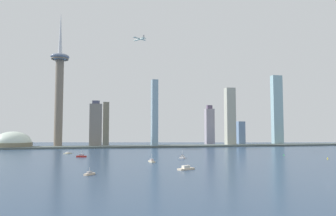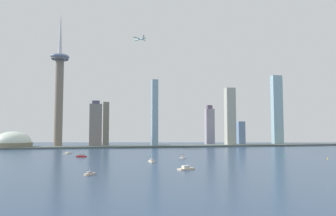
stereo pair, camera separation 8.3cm
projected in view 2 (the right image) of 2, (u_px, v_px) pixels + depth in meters
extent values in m
plane|color=navy|center=(328.00, 184.00, 223.26)|extent=(6000.00, 6000.00, 0.00)
cube|color=#515D58|center=(168.00, 146.00, 718.67)|extent=(950.24, 58.59, 3.76)
cylinder|color=#7A6D5E|center=(59.00, 102.00, 693.82)|extent=(17.62, 17.62, 199.42)
ellipsoid|color=slate|center=(60.00, 57.00, 700.81)|extent=(40.34, 40.34, 14.45)
torus|color=#7A6D5E|center=(60.00, 59.00, 700.46)|extent=(37.18, 37.18, 2.89)
cone|color=silver|center=(61.00, 32.00, 704.68)|extent=(8.81, 8.81, 95.89)
cylinder|color=#7A735B|center=(13.00, 145.00, 664.03)|extent=(77.49, 77.49, 12.12)
ellipsoid|color=silver|center=(13.00, 143.00, 664.45)|extent=(73.62, 73.62, 46.02)
cube|color=#ACAE9E|center=(230.00, 117.00, 761.28)|extent=(22.73, 18.47, 139.30)
cube|color=gray|center=(96.00, 125.00, 706.57)|extent=(27.23, 14.63, 96.51)
cube|color=#505269|center=(96.00, 102.00, 710.21)|extent=(16.34, 8.78, 7.30)
cube|color=#88A9BC|center=(154.00, 113.00, 704.97)|extent=(13.24, 19.75, 149.93)
cube|color=#9A919B|center=(210.00, 127.00, 840.59)|extent=(22.91, 17.11, 94.24)
cube|color=#64536B|center=(209.00, 107.00, 844.24)|extent=(13.74, 10.26, 9.75)
cube|color=#6B88AC|center=(240.00, 133.00, 801.04)|extent=(17.93, 23.86, 59.72)
cube|color=gray|center=(106.00, 124.00, 764.41)|extent=(14.13, 25.40, 105.11)
cube|color=#91B8C1|center=(277.00, 110.00, 819.57)|extent=(26.83, 14.74, 179.37)
cube|color=beige|center=(68.00, 153.00, 508.06)|extent=(13.67, 14.67, 1.25)
cube|color=silver|center=(68.00, 153.00, 508.16)|extent=(7.15, 7.42, 1.67)
cylinder|color=silver|center=(68.00, 150.00, 508.44)|extent=(0.24, 0.24, 6.15)
cube|color=beige|center=(152.00, 161.00, 374.39)|extent=(5.68, 15.70, 1.81)
cube|color=#9E949C|center=(152.00, 160.00, 374.53)|extent=(3.58, 7.01, 2.10)
cylinder|color=silver|center=(152.00, 156.00, 374.81)|extent=(0.24, 0.24, 5.95)
cube|color=beige|center=(89.00, 174.00, 267.13)|extent=(9.59, 10.50, 1.63)
cube|color=#A09FA5|center=(89.00, 172.00, 267.24)|extent=(4.85, 5.15, 1.51)
cylinder|color=silver|center=(90.00, 169.00, 267.41)|extent=(0.24, 0.24, 3.46)
cube|color=red|center=(81.00, 156.00, 446.42)|extent=(14.23, 8.85, 1.98)
cube|color=#A1939D|center=(81.00, 155.00, 446.57)|extent=(6.64, 4.80, 2.13)
cylinder|color=silver|center=(81.00, 152.00, 446.87)|extent=(0.24, 0.24, 6.55)
cube|color=black|center=(182.00, 157.00, 446.00)|extent=(7.92, 9.13, 1.65)
cube|color=#363136|center=(182.00, 155.00, 446.11)|extent=(4.07, 4.47, 1.62)
cube|color=white|center=(182.00, 158.00, 421.04)|extent=(11.17, 15.65, 2.07)
cube|color=#9CA4AB|center=(182.00, 156.00, 421.18)|extent=(6.15, 7.48, 1.94)
cylinder|color=silver|center=(182.00, 153.00, 421.49)|extent=(0.24, 0.24, 6.75)
cube|color=beige|center=(186.00, 169.00, 303.09)|extent=(18.14, 12.82, 1.60)
cube|color=silver|center=(186.00, 167.00, 303.24)|extent=(8.64, 6.99, 2.55)
cone|color=green|center=(284.00, 155.00, 475.93)|extent=(1.90, 1.90, 2.00)
cone|color=yellow|center=(328.00, 158.00, 413.44)|extent=(1.68, 1.68, 2.77)
cylinder|color=silver|center=(139.00, 39.00, 630.61)|extent=(19.14, 24.61, 2.68)
sphere|color=silver|center=(134.00, 41.00, 639.92)|extent=(2.68, 2.68, 2.68)
cube|color=silver|center=(139.00, 39.00, 630.69)|extent=(28.19, 22.24, 0.50)
cube|color=silver|center=(144.00, 38.00, 622.81)|extent=(10.69, 8.90, 0.40)
cube|color=#2D333D|center=(144.00, 36.00, 623.05)|extent=(2.04, 2.52, 5.00)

